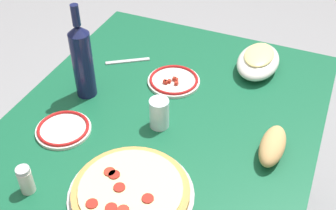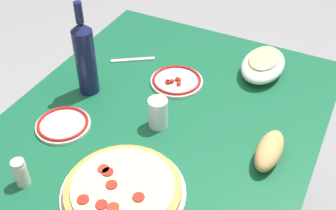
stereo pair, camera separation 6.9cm
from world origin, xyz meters
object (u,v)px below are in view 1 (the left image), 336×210
(water_glass, at_px, (159,113))
(spice_shaker, at_px, (26,180))
(pepperoni_pizza, at_px, (131,191))
(dining_table, at_px, (168,138))
(wine_bottle, at_px, (82,60))
(side_plate_near, at_px, (63,129))
(baked_pasta_dish, at_px, (258,60))
(side_plate_far, at_px, (174,80))
(bread_loaf, at_px, (272,146))

(water_glass, bearing_deg, spice_shaker, 149.71)
(pepperoni_pizza, distance_m, spice_shaker, 0.28)
(water_glass, xyz_separation_m, spice_shaker, (-0.38, 0.22, -0.01))
(dining_table, xyz_separation_m, pepperoni_pizza, (-0.36, -0.04, 0.14))
(wine_bottle, relative_size, spice_shaker, 3.90)
(wine_bottle, xyz_separation_m, side_plate_near, (-0.20, -0.03, -0.13))
(wine_bottle, xyz_separation_m, spice_shaker, (-0.43, -0.07, -0.10))
(baked_pasta_dish, bearing_deg, water_glass, 153.23)
(dining_table, height_order, side_plate_near, side_plate_near)
(dining_table, height_order, side_plate_far, side_plate_far)
(spice_shaker, bearing_deg, side_plate_near, 10.37)
(wine_bottle, distance_m, side_plate_near, 0.24)
(pepperoni_pizza, height_order, side_plate_far, pepperoni_pizza)
(side_plate_far, relative_size, bread_loaf, 1.09)
(pepperoni_pizza, relative_size, wine_bottle, 1.02)
(water_glass, xyz_separation_m, side_plate_near, (-0.14, 0.27, -0.04))
(baked_pasta_dish, relative_size, water_glass, 2.37)
(dining_table, bearing_deg, side_plate_near, 128.52)
(dining_table, distance_m, baked_pasta_dish, 0.45)
(water_glass, distance_m, side_plate_far, 0.24)
(wine_bottle, relative_size, side_plate_far, 1.80)
(pepperoni_pizza, distance_m, wine_bottle, 0.50)
(side_plate_near, height_order, spice_shaker, spice_shaker)
(water_glass, xyz_separation_m, side_plate_far, (0.23, 0.04, -0.04))
(pepperoni_pizza, distance_m, water_glass, 0.29)
(pepperoni_pizza, distance_m, side_plate_near, 0.34)
(baked_pasta_dish, bearing_deg, side_plate_far, 127.58)
(side_plate_near, bearing_deg, baked_pasta_dish, -40.19)
(wine_bottle, distance_m, side_plate_far, 0.34)
(water_glass, distance_m, bread_loaf, 0.36)
(pepperoni_pizza, xyz_separation_m, side_plate_near, (0.14, 0.31, -0.01))
(dining_table, distance_m, side_plate_far, 0.21)
(baked_pasta_dish, relative_size, side_plate_far, 1.27)
(bread_loaf, height_order, spice_shaker, spice_shaker)
(dining_table, xyz_separation_m, spice_shaker, (-0.45, 0.22, 0.16))
(side_plate_near, xyz_separation_m, side_plate_far, (0.37, -0.22, 0.00))
(side_plate_far, height_order, spice_shaker, spice_shaker)
(dining_table, distance_m, water_glass, 0.19)
(dining_table, relative_size, water_glass, 10.99)
(water_glass, bearing_deg, bread_loaf, -87.53)
(side_plate_far, height_order, bread_loaf, bread_loaf)
(wine_bottle, bearing_deg, spice_shaker, -170.20)
(bread_loaf, bearing_deg, side_plate_far, 62.10)
(bread_loaf, bearing_deg, pepperoni_pizza, 133.62)
(wine_bottle, height_order, spice_shaker, wine_bottle)
(wine_bottle, bearing_deg, water_glass, -99.97)
(baked_pasta_dish, xyz_separation_m, spice_shaker, (-0.81, 0.44, 0.00))
(spice_shaker, bearing_deg, pepperoni_pizza, -70.38)
(water_glass, relative_size, spice_shaker, 1.16)
(baked_pasta_dish, bearing_deg, dining_table, 149.13)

